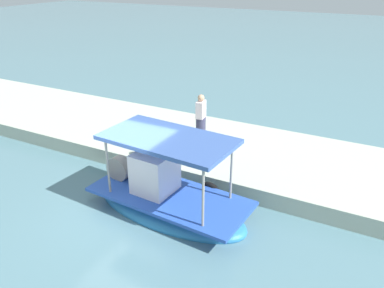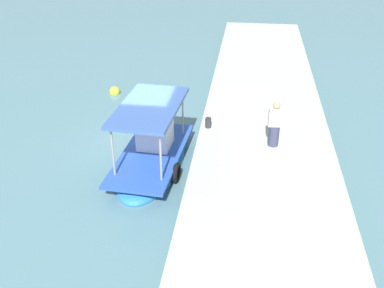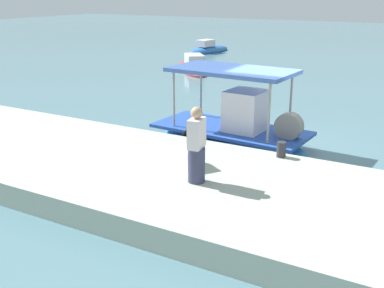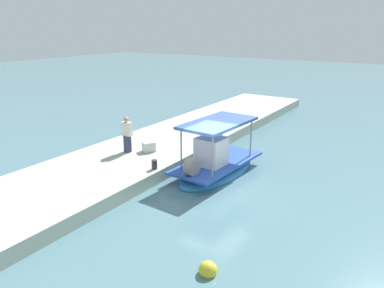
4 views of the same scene
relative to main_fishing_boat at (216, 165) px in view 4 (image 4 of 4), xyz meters
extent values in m
plane|color=slate|center=(1.16, 0.67, -0.43)|extent=(120.00, 120.00, 0.00)
cube|color=#B5BDAA|center=(1.16, -4.02, -0.14)|extent=(36.00, 5.06, 0.57)
ellipsoid|color=#2C7AB9|center=(-0.10, 0.01, -0.37)|extent=(5.16, 2.42, 0.82)
cube|color=#2A52B3|center=(-0.10, 0.01, 0.09)|extent=(4.96, 2.41, 0.10)
cube|color=silver|center=(0.41, -0.02, 0.71)|extent=(1.17, 1.22, 1.34)
cylinder|color=gray|center=(1.56, 0.70, 0.96)|extent=(0.07, 0.07, 1.84)
cylinder|color=gray|center=(1.46, -0.89, 0.96)|extent=(0.07, 0.07, 1.84)
cylinder|color=gray|center=(-1.65, 0.92, 0.96)|extent=(0.07, 0.07, 1.84)
cylinder|color=gray|center=(-1.75, -0.67, 0.96)|extent=(0.07, 0.07, 1.84)
cube|color=#3D5DA6|center=(-0.10, 0.01, 1.94)|extent=(3.84, 2.23, 0.12)
torus|color=black|center=(-0.92, -1.02, -0.11)|extent=(0.75, 0.23, 0.74)
cylinder|color=gray|center=(1.81, -0.11, 0.49)|extent=(0.82, 0.40, 0.80)
cylinder|color=#393A58|center=(1.05, -4.31, 0.55)|extent=(0.43, 0.43, 0.81)
cube|color=silver|center=(1.05, -4.31, 1.29)|extent=(0.33, 0.52, 0.67)
sphere|color=tan|center=(1.05, -4.31, 1.75)|extent=(0.26, 0.26, 0.26)
cylinder|color=#2D2D33|center=(2.17, -1.79, 0.35)|extent=(0.24, 0.24, 0.40)
cube|color=silver|center=(0.45, -3.49, 0.38)|extent=(0.74, 0.71, 0.47)
sphere|color=yellow|center=(6.35, 3.32, -0.32)|extent=(0.51, 0.51, 0.51)
camera|label=1|loc=(-5.36, 8.50, 6.31)|focal=36.67mm
camera|label=2|loc=(-13.36, -3.22, 8.15)|focal=41.07mm
camera|label=3|loc=(5.80, -12.98, 4.31)|focal=44.23mm
camera|label=4|loc=(13.81, 7.61, 6.00)|focal=34.95mm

